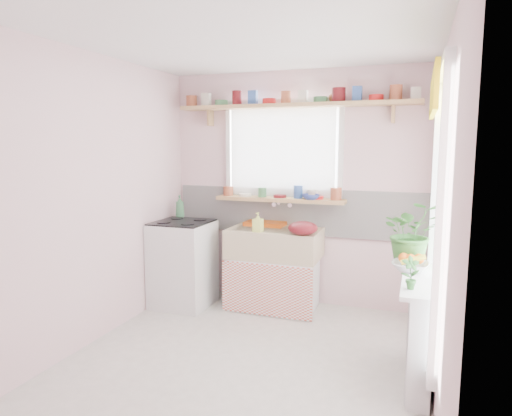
% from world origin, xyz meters
% --- Properties ---
extents(room, '(3.20, 3.20, 3.20)m').
position_xyz_m(room, '(0.66, 0.86, 1.37)').
color(room, silver).
rests_on(room, ground).
extents(sink_unit, '(0.95, 0.65, 1.11)m').
position_xyz_m(sink_unit, '(-0.15, 1.29, 0.43)').
color(sink_unit, white).
rests_on(sink_unit, ground).
extents(cooker, '(0.58, 0.58, 0.93)m').
position_xyz_m(cooker, '(-1.10, 1.05, 0.46)').
color(cooker, white).
rests_on(cooker, ground).
extents(radiator_ledge, '(0.22, 0.95, 0.78)m').
position_xyz_m(radiator_ledge, '(1.30, 0.20, 0.40)').
color(radiator_ledge, white).
rests_on(radiator_ledge, ground).
extents(windowsill, '(1.40, 0.22, 0.04)m').
position_xyz_m(windowsill, '(-0.15, 1.48, 1.14)').
color(windowsill, tan).
rests_on(windowsill, room).
extents(pine_shelf, '(2.52, 0.24, 0.04)m').
position_xyz_m(pine_shelf, '(0.00, 1.47, 2.12)').
color(pine_shelf, tan).
rests_on(pine_shelf, room).
extents(shelf_crockery, '(2.47, 0.11, 0.12)m').
position_xyz_m(shelf_crockery, '(0.00, 1.47, 2.20)').
color(shelf_crockery, '#A55133').
rests_on(shelf_crockery, pine_shelf).
extents(sill_crockery, '(1.35, 0.11, 0.12)m').
position_xyz_m(sill_crockery, '(-0.17, 1.48, 1.22)').
color(sill_crockery, '#A55133').
rests_on(sill_crockery, windowsill).
extents(dish_tray, '(0.44, 0.33, 0.04)m').
position_xyz_m(dish_tray, '(-0.31, 1.50, 0.87)').
color(dish_tray, '#CB5412').
rests_on(dish_tray, sink_unit).
extents(colander, '(0.35, 0.35, 0.13)m').
position_xyz_m(colander, '(0.20, 1.10, 0.92)').
color(colander, maroon).
rests_on(colander, sink_unit).
extents(jade_plant, '(0.55, 0.51, 0.51)m').
position_xyz_m(jade_plant, '(1.21, 0.60, 1.03)').
color(jade_plant, '#336D2B').
rests_on(jade_plant, radiator_ledge).
extents(fruit_bowl, '(0.29, 0.29, 0.07)m').
position_xyz_m(fruit_bowl, '(1.21, 0.38, 0.81)').
color(fruit_bowl, silver).
rests_on(fruit_bowl, radiator_ledge).
extents(herb_pot, '(0.14, 0.11, 0.22)m').
position_xyz_m(herb_pot, '(1.22, -0.09, 0.89)').
color(herb_pot, '#2F6D2B').
rests_on(herb_pot, radiator_ledge).
extents(soap_bottle_sink, '(0.10, 0.10, 0.20)m').
position_xyz_m(soap_bottle_sink, '(-0.27, 1.10, 0.95)').
color(soap_bottle_sink, '#E3F66D').
rests_on(soap_bottle_sink, sink_unit).
extents(sill_cup, '(0.13, 0.13, 0.09)m').
position_xyz_m(sill_cup, '(0.19, 1.54, 1.21)').
color(sill_cup, beige).
rests_on(sill_cup, windowsill).
extents(sill_bowl, '(0.18, 0.18, 0.06)m').
position_xyz_m(sill_bowl, '(0.20, 1.42, 1.19)').
color(sill_bowl, '#30459D').
rests_on(sill_bowl, windowsill).
extents(shelf_vase, '(0.17, 0.17, 0.15)m').
position_xyz_m(shelf_vase, '(0.41, 1.53, 2.21)').
color(shelf_vase, '#A05031').
rests_on(shelf_vase, pine_shelf).
extents(cooker_bottle, '(0.12, 0.12, 0.25)m').
position_xyz_m(cooker_bottle, '(-1.25, 1.27, 1.04)').
color(cooker_bottle, '#3E7D4E').
rests_on(cooker_bottle, cooker).
extents(fruit, '(0.20, 0.14, 0.10)m').
position_xyz_m(fruit, '(1.22, 0.39, 0.87)').
color(fruit, orange).
rests_on(fruit, fruit_bowl).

